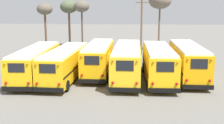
{
  "coord_description": "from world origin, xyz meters",
  "views": [
    {
      "loc": [
        1.63,
        -27.08,
        6.98
      ],
      "look_at": [
        0.0,
        -0.48,
        1.6
      ],
      "focal_mm": 45.0,
      "sensor_mm": 36.0,
      "label": 1
    }
  ],
  "objects": [
    {
      "name": "utility_pole",
      "position": [
        3.36,
        12.97,
        4.38
      ],
      "size": [
        1.8,
        0.26,
        8.4
      ],
      "color": "brown",
      "rests_on": "ground"
    },
    {
      "name": "school_bus_5",
      "position": [
        7.33,
        0.04,
        1.74
      ],
      "size": [
        2.71,
        10.02,
        3.22
      ],
      "color": "#E5A00C",
      "rests_on": "ground"
    },
    {
      "name": "school_bus_1",
      "position": [
        -4.4,
        -1.18,
        1.61
      ],
      "size": [
        2.92,
        10.63,
        2.95
      ],
      "color": "yellow",
      "rests_on": "ground"
    },
    {
      "name": "bare_tree_0",
      "position": [
        -6.08,
        18.62,
        6.74
      ],
      "size": [
        2.49,
        2.49,
        7.79
      ],
      "color": "#473323",
      "rests_on": "ground"
    },
    {
      "name": "bare_tree_1",
      "position": [
        6.15,
        15.89,
        7.67
      ],
      "size": [
        3.39,
        3.39,
        9.0
      ],
      "color": "brown",
      "rests_on": "ground"
    },
    {
      "name": "bare_tree_2",
      "position": [
        -11.88,
        17.66,
        6.26
      ],
      "size": [
        2.5,
        2.5,
        7.38
      ],
      "color": "brown",
      "rests_on": "ground"
    },
    {
      "name": "school_bus_2",
      "position": [
        -1.47,
        1.07,
        1.72
      ],
      "size": [
        2.59,
        9.76,
        3.15
      ],
      "color": "#EAAA0F",
      "rests_on": "ground"
    },
    {
      "name": "school_bus_4",
      "position": [
        4.4,
        -1.07,
        1.72
      ],
      "size": [
        2.6,
        9.97,
        3.17
      ],
      "color": "yellow",
      "rests_on": "ground"
    },
    {
      "name": "ground_plane",
      "position": [
        0.0,
        0.0,
        0.0
      ],
      "size": [
        160.0,
        160.0,
        0.0
      ],
      "primitive_type": "plane",
      "color": "#66635E"
    },
    {
      "name": "fence_line",
      "position": [
        -0.0,
        7.65,
        0.99
      ],
      "size": [
        22.72,
        0.06,
        1.42
      ],
      "color": "#939399",
      "rests_on": "ground"
    },
    {
      "name": "bare_tree_3",
      "position": [
        -8.5,
        20.08,
        6.62
      ],
      "size": [
        2.88,
        2.88,
        7.86
      ],
      "color": "brown",
      "rests_on": "ground"
    },
    {
      "name": "school_bus_3",
      "position": [
        1.47,
        -0.92,
        1.76
      ],
      "size": [
        2.82,
        10.44,
        3.25
      ],
      "color": "yellow",
      "rests_on": "ground"
    },
    {
      "name": "school_bus_0",
      "position": [
        -7.33,
        -0.95,
        1.61
      ],
      "size": [
        2.83,
        10.86,
        2.96
      ],
      "color": "yellow",
      "rests_on": "ground"
    }
  ]
}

